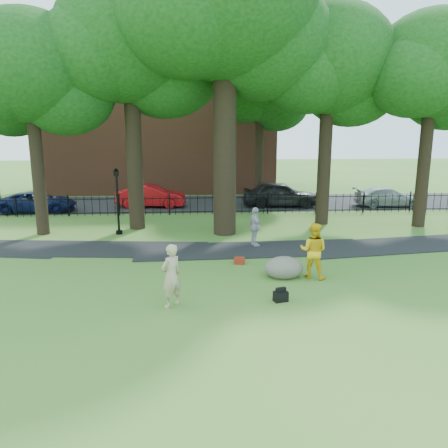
{
  "coord_description": "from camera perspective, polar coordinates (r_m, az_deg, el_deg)",
  "views": [
    {
      "loc": [
        -1.47,
        -14.14,
        5.13
      ],
      "look_at": [
        -0.37,
        2.0,
        1.58
      ],
      "focal_mm": 35.0,
      "sensor_mm": 36.0,
      "label": 1
    }
  ],
  "objects": [
    {
      "name": "tree_row",
      "position": [
        22.83,
        1.22,
        19.98
      ],
      "size": [
        26.82,
        7.96,
        12.42
      ],
      "color": "black",
      "rests_on": "ground"
    },
    {
      "name": "ground",
      "position": [
        15.11,
        1.95,
        -7.49
      ],
      "size": [
        120.0,
        120.0,
        0.0
      ],
      "primitive_type": "plane",
      "color": "#367127",
      "rests_on": "ground"
    },
    {
      "name": "man",
      "position": [
        15.48,
        11.59,
        -3.43
      ],
      "size": [
        1.19,
        1.09,
        1.97
      ],
      "primitive_type": "imported",
      "rotation": [
        0.0,
        0.0,
        2.68
      ],
      "color": "yellow",
      "rests_on": "ground"
    },
    {
      "name": "woman",
      "position": [
        12.85,
        -6.92,
        -6.72
      ],
      "size": [
        0.82,
        0.8,
        1.89
      ],
      "primitive_type": "imported",
      "rotation": [
        0.0,
        0.0,
        3.88
      ],
      "color": "tan",
      "rests_on": "ground"
    },
    {
      "name": "red_sedan",
      "position": [
        29.4,
        -9.47,
        3.62
      ],
      "size": [
        4.61,
        1.93,
        1.48
      ],
      "primitive_type": "imported",
      "rotation": [
        0.0,
        0.0,
        1.49
      ],
      "color": "#B70E13",
      "rests_on": "ground"
    },
    {
      "name": "brick_building",
      "position": [
        38.23,
        -7.9,
        13.56
      ],
      "size": [
        18.0,
        8.0,
        12.0
      ],
      "primitive_type": "cube",
      "color": "brown",
      "rests_on": "ground"
    },
    {
      "name": "red_bag",
      "position": [
        16.93,
        2.03,
        -4.81
      ],
      "size": [
        0.44,
        0.33,
        0.27
      ],
      "primitive_type": "cube",
      "rotation": [
        0.0,
        0.0,
        -0.25
      ],
      "color": "maroon",
      "rests_on": "ground"
    },
    {
      "name": "lamppost",
      "position": [
        22.01,
        -13.73,
        2.79
      ],
      "size": [
        0.32,
        0.32,
        3.27
      ],
      "rotation": [
        0.0,
        0.0,
        -0.11
      ],
      "color": "black",
      "rests_on": "ground"
    },
    {
      "name": "backpack",
      "position": [
        13.5,
        7.41,
        -9.36
      ],
      "size": [
        0.47,
        0.36,
        0.31
      ],
      "primitive_type": "cube",
      "rotation": [
        0.0,
        0.0,
        0.26
      ],
      "color": "black",
      "rests_on": "ground"
    },
    {
      "name": "boulder",
      "position": [
        15.54,
        7.83,
        -5.48
      ],
      "size": [
        1.53,
        1.26,
        0.8
      ],
      "primitive_type": "ellipsoid",
      "rotation": [
        0.0,
        0.0,
        -0.18
      ],
      "color": "#655F54",
      "rests_on": "ground"
    },
    {
      "name": "footpath",
      "position": [
        18.91,
        3.77,
        -3.4
      ],
      "size": [
        36.07,
        3.85,
        0.03
      ],
      "primitive_type": "cube",
      "rotation": [
        0.0,
        0.0,
        0.03
      ],
      "color": "black",
      "rests_on": "ground"
    },
    {
      "name": "big_tree",
      "position": [
        21.87,
        0.47,
        25.62
      ],
      "size": [
        10.08,
        8.61,
        14.37
      ],
      "color": "black",
      "rests_on": "ground"
    },
    {
      "name": "grey_car",
      "position": [
        29.48,
        7.29,
        3.9
      ],
      "size": [
        5.06,
        2.33,
        1.68
      ],
      "primitive_type": "imported",
      "rotation": [
        0.0,
        0.0,
        1.5
      ],
      "color": "black",
      "rests_on": "ground"
    },
    {
      "name": "pedestrian",
      "position": [
        19.27,
        4.07,
        -0.39
      ],
      "size": [
        0.67,
        1.11,
        1.77
      ],
      "primitive_type": "imported",
      "rotation": [
        0.0,
        0.0,
        1.81
      ],
      "color": "#AEAEB3",
      "rests_on": "ground"
    },
    {
      "name": "iron_fence",
      "position": [
        26.57,
        -0.66,
        2.55
      ],
      "size": [
        44.0,
        0.04,
        1.2
      ],
      "color": "black",
      "rests_on": "ground"
    },
    {
      "name": "street",
      "position": [
        30.6,
        -1.08,
        2.72
      ],
      "size": [
        80.0,
        7.0,
        0.02
      ],
      "primitive_type": "cube",
      "color": "black",
      "rests_on": "ground"
    },
    {
      "name": "navy_van",
      "position": [
        29.66,
        -23.13,
        2.65
      ],
      "size": [
        4.63,
        2.24,
        1.27
      ],
      "primitive_type": "imported",
      "rotation": [
        0.0,
        0.0,
        1.6
      ],
      "color": "#0D1642",
      "rests_on": "ground"
    },
    {
      "name": "silver_car",
      "position": [
        31.31,
        20.55,
        3.33
      ],
      "size": [
        4.41,
        1.87,
        1.27
      ],
      "primitive_type": "imported",
      "rotation": [
        0.0,
        0.0,
        1.55
      ],
      "color": "#9FA3A8",
      "rests_on": "ground"
    }
  ]
}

